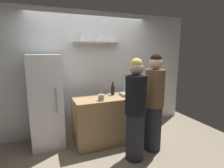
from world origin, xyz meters
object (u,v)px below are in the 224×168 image
wine_bottle_dark_glass (113,90)px  baking_pan (129,94)px  wine_bottle_pale_glass (144,90)px  wine_bottle_green_glass (139,87)px  person_blonde (135,111)px  refrigerator (46,102)px  person_brown_jacket (154,104)px  utensil_holder (101,97)px  water_bottle_plastic (126,87)px

wine_bottle_dark_glass → baking_pan: bearing=-26.9°
baking_pan → wine_bottle_pale_glass: 0.30m
wine_bottle_green_glass → person_blonde: bearing=-123.8°
refrigerator → baking_pan: (1.54, -0.31, 0.07)m
wine_bottle_green_glass → person_brown_jacket: person_brown_jacket is taller
wine_bottle_green_glass → person_brown_jacket: 0.74m
refrigerator → baking_pan: bearing=-11.5°
refrigerator → wine_bottle_green_glass: size_ratio=6.12×
wine_bottle_dark_glass → wine_bottle_green_glass: 0.62m
baking_pan → wine_bottle_green_glass: size_ratio=1.21×
refrigerator → wine_bottle_green_glass: bearing=-5.0°
baking_pan → utensil_holder: bearing=-166.1°
utensil_holder → wine_bottle_dark_glass: (0.35, 0.30, 0.05)m
baking_pan → person_brown_jacket: person_brown_jacket is taller
utensil_holder → water_bottle_plastic: (0.70, 0.40, 0.05)m
baking_pan → person_blonde: (-0.23, -0.69, -0.10)m
water_bottle_plastic → person_blonde: 1.00m
wine_bottle_green_glass → utensil_holder: bearing=-162.3°
utensil_holder → person_brown_jacket: (0.84, -0.40, -0.10)m
wine_bottle_green_glass → water_bottle_plastic: wine_bottle_green_glass is taller
baking_pan → wine_bottle_pale_glass: wine_bottle_pale_glass is taller
water_bottle_plastic → person_brown_jacket: (0.15, -0.80, -0.15)m
wine_bottle_pale_glass → water_bottle_plastic: size_ratio=1.15×
water_bottle_plastic → utensil_holder: bearing=-150.2°
utensil_holder → wine_bottle_dark_glass: size_ratio=0.77×
person_brown_jacket → refrigerator: bearing=-69.3°
wine_bottle_dark_glass → wine_bottle_green_glass: size_ratio=1.02×
wine_bottle_dark_glass → person_blonde: bearing=-86.3°
wine_bottle_green_glass → wine_bottle_pale_glass: bearing=-103.8°
wine_bottle_dark_glass → wine_bottle_green_glass: wine_bottle_dark_glass is taller
wine_bottle_dark_glass → person_blonde: size_ratio=0.17×
wine_bottle_green_glass → person_brown_jacket: size_ratio=0.16×
utensil_holder → person_blonde: size_ratio=0.13×
baking_pan → refrigerator: bearing=168.5°
refrigerator → baking_pan: refrigerator is taller
wine_bottle_green_glass → water_bottle_plastic: bearing=161.3°
baking_pan → water_bottle_plastic: water_bottle_plastic is taller
refrigerator → person_brown_jacket: bearing=-26.5°
refrigerator → person_brown_jacket: 1.96m
wine_bottle_dark_glass → wine_bottle_pale_glass: wine_bottle_pale_glass is taller
wine_bottle_dark_glass → wine_bottle_pale_glass: size_ratio=0.99×
refrigerator → wine_bottle_dark_glass: bearing=-7.7°
utensil_holder → wine_bottle_green_glass: bearing=17.7°
water_bottle_plastic → wine_bottle_pale_glass: bearing=-61.2°
refrigerator → person_blonde: refrigerator is taller
baking_pan → wine_bottle_pale_glass: bearing=-24.9°
utensil_holder → wine_bottle_dark_glass: wine_bottle_dark_glass is taller
wine_bottle_green_glass → person_blonde: 1.03m
refrigerator → person_brown_jacket: person_brown_jacket is taller
water_bottle_plastic → person_brown_jacket: bearing=-79.7°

